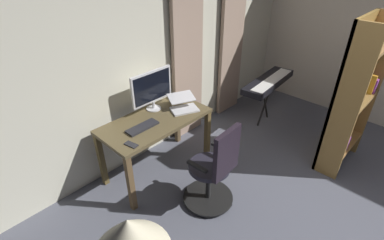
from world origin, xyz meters
name	(u,v)px	position (x,y,z in m)	size (l,w,h in m)	color
back_room_partition	(165,48)	(0.00, -2.72, 1.34)	(5.10, 0.10, 2.68)	beige
curtain_left_panel	(232,39)	(-1.28, -2.61, 1.21)	(0.51, 0.06, 2.42)	tan
curtain_right_panel	(187,55)	(-0.30, -2.61, 1.21)	(0.53, 0.06, 2.42)	tan
desk	(156,127)	(0.61, -2.25, 0.65)	(1.29, 0.64, 0.76)	brown
office_chair	(214,171)	(0.56, -1.40, 0.46)	(0.56, 0.56, 1.02)	black
computer_monitor	(152,88)	(0.46, -2.45, 1.03)	(0.57, 0.18, 0.49)	silver
computer_keyboard	(142,127)	(0.82, -2.21, 0.77)	(0.38, 0.13, 0.02)	#232328
laptop	(183,105)	(0.21, -2.19, 0.81)	(0.42, 0.42, 0.15)	silver
computer_mouse	(171,97)	(0.14, -2.50, 0.77)	(0.06, 0.10, 0.04)	#B7BCC1
cell_phone_face_up	(131,145)	(1.09, -2.05, 0.76)	(0.07, 0.14, 0.01)	#232328
bookshelf	(350,97)	(-1.13, -0.74, 0.93)	(0.77, 0.30, 1.86)	olive
piano_keyboard	(268,83)	(-1.32, -1.91, 0.69)	(1.15, 0.42, 0.75)	black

